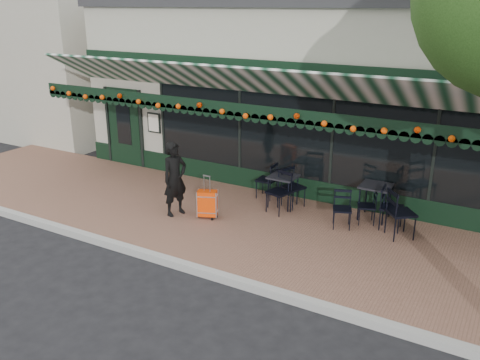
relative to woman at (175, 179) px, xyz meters
The scene contains 16 objects.
ground 2.33m from the woman, 51.71° to the right, with size 80.00×80.00×0.00m, color black.
sidewalk 1.63m from the woman, 14.50° to the left, with size 18.00×4.00×0.15m, color brown.
curb 2.36m from the woman, 53.01° to the right, with size 18.00×0.16×0.15m, color #9E9E99.
restaurant_building 6.44m from the woman, 78.01° to the left, with size 12.00×9.60×4.50m.
neighbor_building_left 13.37m from the woman, 151.53° to the left, with size 12.00×8.00×4.80m, color #A6A192.
woman is the anchor object (origin of this frame).
suitcase 0.89m from the woman, 13.90° to the left, with size 0.48×0.38×0.96m.
cafe_table_a 4.34m from the woman, 26.45° to the left, with size 0.63×0.63×0.78m.
cafe_table_b 2.45m from the woman, 40.68° to the left, with size 0.60×0.60×0.74m.
chair_a_left 4.15m from the woman, 23.02° to the left, with size 0.38×0.38×0.76m, color black, non-canonical shape.
chair_a_right 4.62m from the woman, 20.13° to the left, with size 0.46×0.46×0.92m, color black, non-canonical shape.
chair_a_front 3.64m from the woman, 18.68° to the left, with size 0.40×0.40×0.79m, color black, non-canonical shape.
chair_a_extra 4.77m from the woman, 15.71° to the left, with size 0.50×0.50×1.01m, color black, non-canonical shape.
chair_b_left 2.33m from the woman, 56.26° to the left, with size 0.44×0.44×0.88m, color black, non-canonical shape.
chair_b_right 2.71m from the woman, 39.73° to the left, with size 0.45×0.45×0.91m, color black, non-canonical shape.
chair_b_front 2.31m from the woman, 32.37° to the left, with size 0.47×0.47×0.94m, color black, non-canonical shape.
Camera 1 is at (5.10, -6.69, 4.61)m, focal length 38.00 mm.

